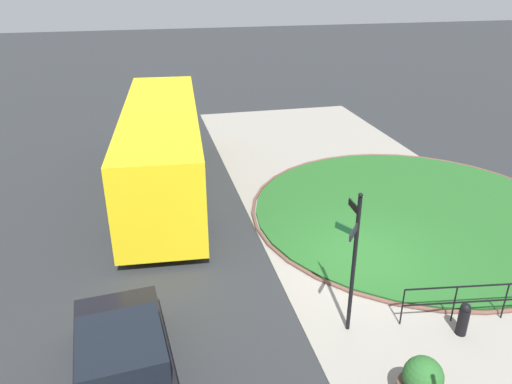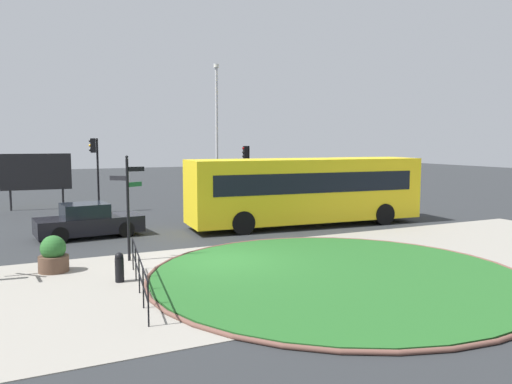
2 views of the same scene
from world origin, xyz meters
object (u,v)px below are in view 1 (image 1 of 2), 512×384
car_near_lane (123,365)px  bollard_foreground (463,319)px  signpost_directional (353,255)px  bus_yellow (163,147)px

car_near_lane → bollard_foreground: bearing=-95.9°
signpost_directional → bus_yellow: (8.80, 3.51, -0.30)m
bollard_foreground → bus_yellow: (9.57, 5.95, 1.23)m
signpost_directional → bus_yellow: size_ratio=0.31×
signpost_directional → bollard_foreground: 2.98m
car_near_lane → bus_yellow: bearing=-13.3°
bus_yellow → car_near_lane: (-9.46, 1.38, -1.04)m
bollard_foreground → car_near_lane: 7.33m
signpost_directional → car_near_lane: bearing=97.8°
bollard_foreground → bus_yellow: 11.33m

